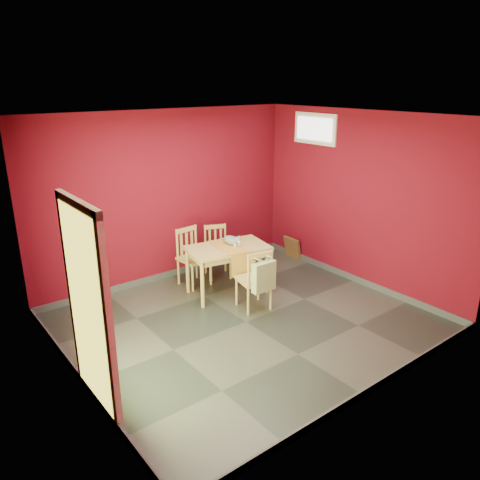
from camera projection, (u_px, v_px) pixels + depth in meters
ground at (246, 322)px, 6.33m from camera, size 4.50×4.50×0.00m
room_shell at (246, 319)px, 6.32m from camera, size 4.50×4.50×4.50m
doorway at (87, 304)px, 4.37m from camera, size 0.06×1.01×2.13m
window at (315, 129)px, 7.61m from camera, size 0.05×0.90×0.50m
outlet_plate at (246, 240)px, 8.65m from camera, size 0.08×0.02×0.12m
dining_table at (227, 252)px, 7.00m from camera, size 1.30×0.91×0.75m
table_runner at (232, 252)px, 6.90m from camera, size 0.46×0.77×0.36m
chair_far_left at (193, 256)px, 7.38m from camera, size 0.47×0.47×0.92m
chair_far_right at (217, 251)px, 7.71m from camera, size 0.52×0.52×0.85m
chair_near at (255, 279)px, 6.56m from camera, size 0.49×0.49×0.90m
tote_bag at (264, 277)px, 6.35m from camera, size 0.35×0.20×0.49m
cat at (231, 239)px, 7.04m from camera, size 0.22×0.37×0.18m
picture_frame at (292, 248)px, 8.57m from camera, size 0.14×0.38×0.38m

